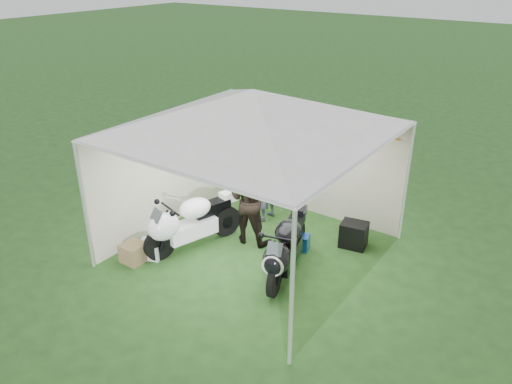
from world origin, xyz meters
TOP-DOWN VIEW (x-y plane):
  - ground at (0.00, 0.00)m, footprint 80.00×80.00m
  - canopy_tent at (-0.00, 0.03)m, footprint 5.66×5.66m
  - motorcycle_white at (-1.03, -0.59)m, footprint 0.86×1.95m
  - motorcycle_black at (0.86, -0.31)m, footprint 0.80×1.91m
  - paddock_stand at (0.62, 0.54)m, footprint 0.44×0.34m
  - person_dark_jacket at (-0.28, 0.30)m, footprint 0.93×0.77m
  - person_blue_jacket at (-0.53, 1.19)m, footprint 0.42×0.62m
  - equipment_box at (1.40, 1.22)m, footprint 0.54×0.46m
  - crate_0 at (-1.41, -1.20)m, footprint 0.52×0.46m
  - crate_1 at (-1.54, -1.48)m, footprint 0.39×0.39m

SIDE VIEW (x-z plane):
  - ground at x=0.00m, z-range 0.00..0.00m
  - crate_0 at x=-1.41m, z-range 0.00..0.29m
  - paddock_stand at x=0.62m, z-range 0.00..0.29m
  - crate_1 at x=-1.54m, z-range 0.00..0.34m
  - equipment_box at x=1.40m, z-range 0.00..0.48m
  - motorcycle_black at x=0.86m, z-range 0.06..1.02m
  - motorcycle_white at x=-1.03m, z-range 0.06..1.05m
  - person_blue_jacket at x=-0.53m, z-range 0.00..1.66m
  - person_dark_jacket at x=-0.28m, z-range 0.00..1.73m
  - canopy_tent at x=0.00m, z-range 1.08..4.08m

